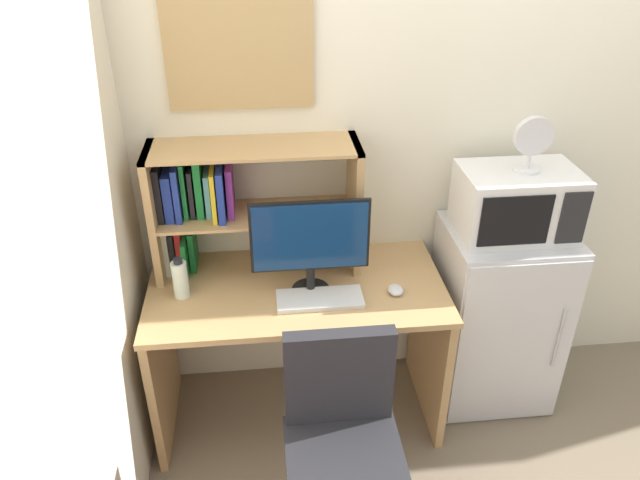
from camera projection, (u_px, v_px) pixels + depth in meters
wall_back at (568, 131)px, 2.81m from camera, size 6.40×0.04×2.60m
desk at (298, 328)px, 2.78m from camera, size 1.30×0.66×0.76m
hutch_bookshelf at (225, 202)px, 2.64m from camera, size 0.90×0.28×0.59m
monitor at (310, 241)px, 2.50m from camera, size 0.50×0.16×0.44m
keyboard at (320, 299)px, 2.56m from camera, size 0.37×0.15×0.02m
computer_mouse at (396, 290)px, 2.61m from camera, size 0.06×0.08×0.03m
water_bottle at (180, 279)px, 2.56m from camera, size 0.07×0.07×0.19m
mini_fridge at (496, 315)px, 2.96m from camera, size 0.56×0.50×0.94m
microwave at (517, 202)px, 2.65m from camera, size 0.50×0.34×0.30m
desk_fan at (532, 142)px, 2.50m from camera, size 0.17×0.11×0.24m
desk_chair at (342, 464)px, 2.26m from camera, size 0.49×0.49×0.94m
wall_corkboard at (239, 49)px, 2.43m from camera, size 0.60×0.02×0.49m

